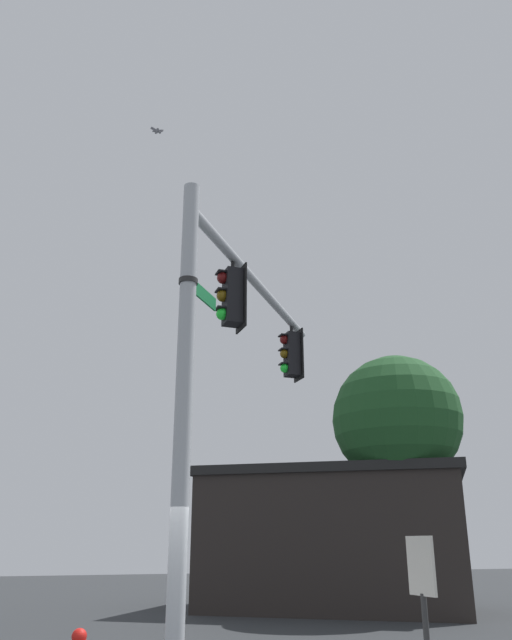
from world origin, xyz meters
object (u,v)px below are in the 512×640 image
(street_name_sign, at_px, (196,288))
(historical_marker, at_px, (423,593))
(traffic_light_nearest_pole, at_px, (231,297))
(traffic_light_mid_inner, at_px, (291,354))
(bird_flying, at_px, (157,131))

(street_name_sign, distance_m, historical_marker, 5.44)
(traffic_light_nearest_pole, relative_size, traffic_light_mid_inner, 1.00)
(bird_flying, bearing_deg, traffic_light_mid_inner, -52.44)
(street_name_sign, bearing_deg, traffic_light_mid_inner, -38.58)
(street_name_sign, height_order, historical_marker, street_name_sign)
(traffic_light_mid_inner, xyz_separation_m, street_name_sign, (-4.31, 3.44, -0.45))
(bird_flying, distance_m, historical_marker, 9.11)
(bird_flying, bearing_deg, street_name_sign, -155.49)
(traffic_light_nearest_pole, relative_size, historical_marker, 0.62)
(traffic_light_mid_inner, xyz_separation_m, historical_marker, (-5.44, 0.47, -4.86))
(traffic_light_nearest_pole, bearing_deg, bird_flying, 90.14)
(traffic_light_mid_inner, bearing_deg, traffic_light_nearest_pole, 141.25)
(traffic_light_mid_inner, bearing_deg, bird_flying, 127.56)
(traffic_light_mid_inner, relative_size, street_name_sign, 1.32)
(bird_flying, height_order, historical_marker, bird_flying)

